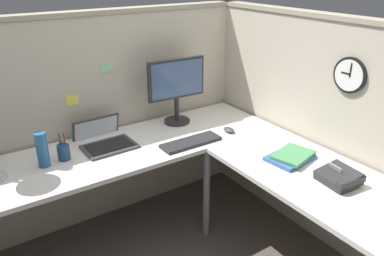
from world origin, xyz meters
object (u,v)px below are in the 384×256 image
Objects in this scene: thermos_flask at (42,150)px; wall_clock at (350,75)px; computer_mouse at (229,130)px; keyboard at (191,142)px; office_phone at (339,178)px; pen_cup at (64,152)px; laptop at (104,139)px; monitor at (177,86)px; book_stack at (291,157)px.

wall_clock is (1.64, -0.88, 0.41)m from thermos_flask.
wall_clock reaches higher than computer_mouse.
keyboard is 1.92× the size of office_phone.
thermos_flask is at bearing 139.42° from office_phone.
computer_mouse is 1.15m from pen_cup.
laptop is 0.31m from pen_cup.
monitor is 0.49m from keyboard.
computer_mouse is at bearing -12.49° from pen_cup.
office_phone is at bearing -88.67° from book_stack.
computer_mouse is 0.90m from office_phone.
monitor reaches higher than office_phone.
laptop reaches higher than office_phone.
wall_clock is at bearing -41.46° from keyboard.
wall_clock reaches higher than book_stack.
laptop is 1.23× the size of book_stack.
monitor is 2.27× the size of wall_clock.
laptop reaches higher than computer_mouse.
laptop is 1.73× the size of office_phone.
thermos_flask is at bearing -172.32° from monitor.
wall_clock is (0.38, -0.65, 0.50)m from computer_mouse.
monitor reaches higher than pen_cup.
pen_cup is at bearing 136.13° from office_phone.
keyboard is at bearing -18.01° from pen_cup.
office_phone is (0.89, -1.24, 0.01)m from laptop.
wall_clock is at bearing -30.71° from pen_cup.
monitor reaches higher than book_stack.
pen_cup is 1.43m from book_stack.
monitor is at bearing 120.14° from computer_mouse.
thermos_flask is (-0.42, -0.11, 0.09)m from laptop.
monitor is 2.23× the size of office_phone.
monitor is 0.95m from pen_cup.
wall_clock reaches higher than keyboard.
wall_clock is (1.51, -0.90, 0.47)m from pen_cup.
computer_mouse reaches higher than keyboard.
wall_clock is at bearing 37.86° from office_phone.
pen_cup is at bearing -162.87° from laptop.
office_phone is at bearing -40.58° from thermos_flask.
laptop is 2.16× the size of pen_cup.
pen_cup is at bearing 145.98° from book_stack.
pen_cup reaches higher than laptop.
office_phone is at bearing -142.14° from wall_clock.
thermos_flask is at bearing -172.10° from pen_cup.
monitor is at bearing 2.88° from laptop.
pen_cup is 0.14m from thermos_flask.
thermos_flask reaches higher than keyboard.
laptop is 0.90m from computer_mouse.
monitor is 1.29× the size of laptop.
computer_mouse is (0.83, -0.34, -0.01)m from laptop.
thermos_flask is (-0.13, -0.02, 0.06)m from pen_cup.
monitor reaches higher than keyboard.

